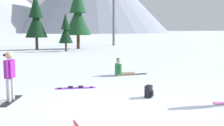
{
  "coord_description": "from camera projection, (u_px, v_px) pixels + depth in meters",
  "views": [
    {
      "loc": [
        -3.15,
        -7.8,
        2.44
      ],
      "look_at": [
        0.65,
        3.28,
        1.0
      ],
      "focal_mm": 43.85,
      "sensor_mm": 36.0,
      "label": 1
    }
  ],
  "objects": [
    {
      "name": "ground_plane",
      "position": [
        126.0,
        107.0,
        8.63
      ],
      "size": [
        800.0,
        800.0,
        0.0
      ],
      "primitive_type": "plane",
      "color": "silver"
    },
    {
      "name": "ski_lift_tower",
      "position": [
        114.0,
        1.0,
        40.85
      ],
      "size": [
        3.01,
        0.36,
        12.03
      ],
      "color": "#595B60",
      "rests_on": "ground_plane"
    },
    {
      "name": "pine_tree_tall",
      "position": [
        66.0,
        31.0,
        30.23
      ],
      "size": [
        1.56,
        1.56,
        4.26
      ],
      "color": "#472D19",
      "rests_on": "ground_plane"
    },
    {
      "name": "pine_tree_twin",
      "position": [
        78.0,
        14.0,
        34.16
      ],
      "size": [
        3.28,
        3.28,
        7.93
      ],
      "color": "#472D19",
      "rests_on": "ground_plane"
    },
    {
      "name": "backpack_black",
      "position": [
        149.0,
        92.0,
        9.84
      ],
      "size": [
        0.38,
        0.38,
        0.47
      ],
      "color": "black",
      "rests_on": "ground_plane"
    },
    {
      "name": "loose_snowboard_near_left",
      "position": [
        76.0,
        88.0,
        11.4
      ],
      "size": [
        1.72,
        0.54,
        0.09
      ],
      "color": "#993FD8",
      "rests_on": "ground_plane"
    },
    {
      "name": "pine_tree_broad",
      "position": [
        36.0,
        19.0,
        32.63
      ],
      "size": [
        2.61,
        2.61,
        6.73
      ],
      "color": "#472D19",
      "rests_on": "ground_plane"
    },
    {
      "name": "snowboarder_midground",
      "position": [
        10.0,
        75.0,
        9.25
      ],
      "size": [
        0.78,
        1.51,
        1.7
      ],
      "color": "black",
      "rests_on": "ground_plane"
    },
    {
      "name": "snowboarder_background",
      "position": [
        121.0,
        69.0,
        14.6
      ],
      "size": [
        1.79,
        0.63,
        0.95
      ],
      "color": "gray",
      "rests_on": "ground_plane"
    }
  ]
}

